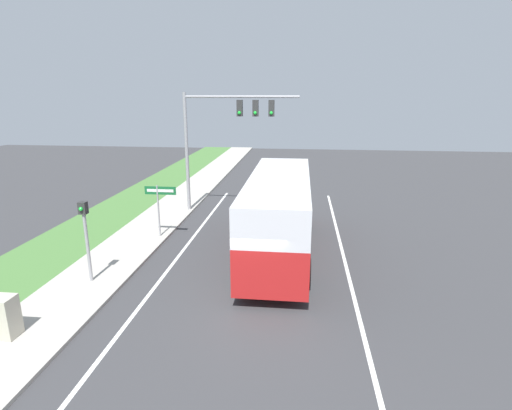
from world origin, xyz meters
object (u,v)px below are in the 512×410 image
at_px(pedestrian_signal, 85,229).
at_px(street_sign, 159,201).
at_px(bus, 279,209).
at_px(utility_cabinet, 4,317).
at_px(signal_gantry, 223,126).

bearing_deg(pedestrian_signal, street_sign, 79.28).
bearing_deg(street_sign, bus, -12.21).
relative_size(bus, utility_cabinet, 8.28).
bearing_deg(bus, signal_gantry, 120.55).
bearing_deg(utility_cabinet, pedestrian_signal, 80.49).
height_order(pedestrian_signal, utility_cabinet, pedestrian_signal).
bearing_deg(pedestrian_signal, utility_cabinet, -99.51).
xyz_separation_m(signal_gantry, street_sign, (-2.26, -4.80, -3.22)).
xyz_separation_m(pedestrian_signal, street_sign, (0.96, 5.05, -0.24)).
height_order(signal_gantry, street_sign, signal_gantry).
bearing_deg(signal_gantry, bus, -59.45).
relative_size(signal_gantry, pedestrian_signal, 2.21).
height_order(signal_gantry, pedestrian_signal, signal_gantry).
relative_size(signal_gantry, street_sign, 2.62).
xyz_separation_m(pedestrian_signal, utility_cabinet, (-0.61, -3.66, -1.41)).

